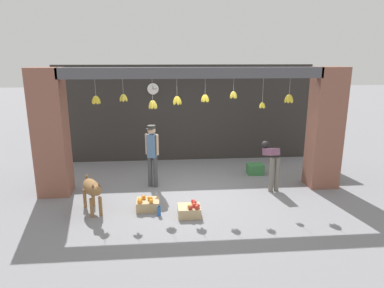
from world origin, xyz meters
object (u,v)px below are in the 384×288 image
Objects in this scene: water_bottle at (159,211)px; wall_clock at (153,89)px; dog at (92,189)px; fruit_crate_oranges at (148,204)px; produce_box_green at (255,169)px; shopkeeper at (152,152)px; worker_stooping at (271,160)px; fruit_crate_apples at (190,210)px.

water_bottle is 4.38m from wall_clock.
fruit_crate_oranges is (1.12, 0.04, -0.39)m from dog.
fruit_crate_oranges is at bearing 66.26° from dog.
wall_clock reaches higher than produce_box_green.
produce_box_green is 1.22× the size of wall_clock.
wall_clock reaches higher than shopkeeper.
produce_box_green is at bearing 41.86° from water_bottle.
worker_stooping is 2.50× the size of produce_box_green.
wall_clock is at bearing 135.70° from dog.
fruit_crate_apples is at bearing -23.43° from fruit_crate_oranges.
wall_clock reaches higher than water_bottle.
dog is 4.49m from produce_box_green.
produce_box_green is (-0.09, 1.03, -0.58)m from worker_stooping.
wall_clock is at bearing 92.44° from water_bottle.
produce_box_green is 3.77m from wall_clock.
shopkeeper reaches higher than worker_stooping.
dog is 2.20× the size of fruit_crate_apples.
fruit_crate_apples is (0.78, -1.68, -0.78)m from shopkeeper.
fruit_crate_apples is 3.11m from produce_box_green.
shopkeeper reaches higher than fruit_crate_oranges.
worker_stooping reaches higher than produce_box_green.
water_bottle is (-0.62, 0.05, -0.01)m from fruit_crate_apples.
worker_stooping is 3.17m from fruit_crate_oranges.
water_bottle is (0.24, -0.32, -0.01)m from fruit_crate_oranges.
dog is 4.12m from wall_clock.
dog is 0.65× the size of shopkeeper.
produce_box_green is 3.51m from water_bottle.
dog reaches higher than fruit_crate_apples.
wall_clock is (0.00, 2.21, 1.31)m from shopkeeper.
water_bottle is at bearing -158.12° from worker_stooping.
water_bottle is at bearing -52.81° from fruit_crate_oranges.
worker_stooping is 3.05× the size of wall_clock.
shopkeeper is 2.89m from worker_stooping.
worker_stooping is 4.83× the size of water_bottle.
wall_clock reaches higher than worker_stooping.
shopkeeper is at bearing 112.67° from dog.
dog is 1.45m from water_bottle.
fruit_crate_apples is (1.98, -0.34, -0.40)m from dog.
dog is 4.49× the size of water_bottle.
fruit_crate_oranges is (-2.95, -0.99, -0.60)m from worker_stooping.
worker_stooping is 2.56m from fruit_crate_apples.
shopkeeper is 2.57m from wall_clock.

